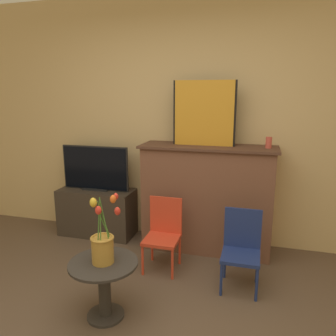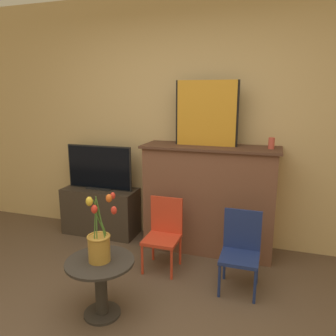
{
  "view_description": "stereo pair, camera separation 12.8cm",
  "coord_description": "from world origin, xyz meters",
  "views": [
    {
      "loc": [
        0.75,
        -1.44,
        1.65
      ],
      "look_at": [
        -0.01,
        1.32,
        1.0
      ],
      "focal_mm": 35.0,
      "sensor_mm": 36.0,
      "label": 1
    },
    {
      "loc": [
        0.87,
        -1.4,
        1.65
      ],
      "look_at": [
        -0.01,
        1.32,
        1.0
      ],
      "focal_mm": 35.0,
      "sensor_mm": 36.0,
      "label": 2
    }
  ],
  "objects": [
    {
      "name": "fireplace_mantel",
      "position": [
        0.26,
        1.88,
        0.58
      ],
      "size": [
        1.4,
        0.47,
        1.13
      ],
      "color": "brown",
      "rests_on": "ground"
    },
    {
      "name": "side_table",
      "position": [
        -0.29,
        0.54,
        0.3
      ],
      "size": [
        0.51,
        0.51,
        0.45
      ],
      "color": "#332D28",
      "rests_on": "ground"
    },
    {
      "name": "wall_back",
      "position": [
        0.0,
        2.13,
        1.35
      ],
      "size": [
        8.0,
        0.06,
        2.7
      ],
      "color": "tan",
      "rests_on": "ground"
    },
    {
      "name": "vase_tulips",
      "position": [
        -0.28,
        0.54,
        0.59
      ],
      "size": [
        0.2,
        0.24,
        0.52
      ],
      "color": "#B78433",
      "rests_on": "side_table"
    },
    {
      "name": "painting",
      "position": [
        0.21,
        1.89,
        1.46
      ],
      "size": [
        0.64,
        0.03,
        0.65
      ],
      "color": "black",
      "rests_on": "fireplace_mantel"
    },
    {
      "name": "tv_monitor",
      "position": [
        -1.05,
        1.9,
        0.8
      ],
      "size": [
        0.81,
        0.12,
        0.52
      ],
      "color": "black",
      "rests_on": "tv_stand"
    },
    {
      "name": "chair_red",
      "position": [
        -0.07,
        1.37,
        0.37
      ],
      "size": [
        0.32,
        0.32,
        0.68
      ],
      "color": "red",
      "rests_on": "ground"
    },
    {
      "name": "chair_blue",
      "position": [
        0.67,
        1.24,
        0.37
      ],
      "size": [
        0.32,
        0.32,
        0.68
      ],
      "color": "navy",
      "rests_on": "ground"
    },
    {
      "name": "mantel_candle",
      "position": [
        0.85,
        1.88,
        1.19
      ],
      "size": [
        0.06,
        0.06,
        0.11
      ],
      "color": "#CC4C3D",
      "rests_on": "fireplace_mantel"
    },
    {
      "name": "tv_stand",
      "position": [
        -1.05,
        1.89,
        0.28
      ],
      "size": [
        0.89,
        0.38,
        0.55
      ],
      "color": "#382D23",
      "rests_on": "ground"
    }
  ]
}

